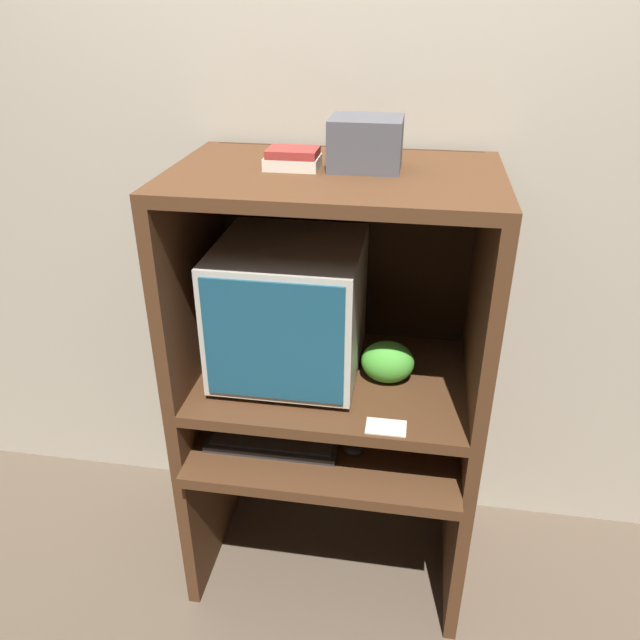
# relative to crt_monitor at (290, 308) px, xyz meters

# --- Properties ---
(ground_plane) EXTENTS (12.00, 12.00, 0.00)m
(ground_plane) POSITION_rel_crt_monitor_xyz_m (0.14, -0.31, -1.02)
(ground_plane) COLOR brown
(wall_back) EXTENTS (6.00, 0.06, 2.60)m
(wall_back) POSITION_rel_crt_monitor_xyz_m (0.14, 0.34, 0.28)
(wall_back) COLOR #B2A893
(wall_back) RESTS_ON ground_plane
(desk_base) EXTENTS (0.91, 0.65, 0.61)m
(desk_base) POSITION_rel_crt_monitor_xyz_m (0.14, -0.06, -0.63)
(desk_base) COLOR #4C2D19
(desk_base) RESTS_ON ground_plane
(desk_monitor_shelf) EXTENTS (0.91, 0.60, 0.19)m
(desk_monitor_shelf) POSITION_rel_crt_monitor_xyz_m (0.14, -0.01, -0.26)
(desk_monitor_shelf) COLOR #4C2D19
(desk_monitor_shelf) RESTS_ON desk_base
(hutch_upper) EXTENTS (0.91, 0.60, 0.66)m
(hutch_upper) POSITION_rel_crt_monitor_xyz_m (0.14, 0.02, 0.21)
(hutch_upper) COLOR #4C2D19
(hutch_upper) RESTS_ON desk_monitor_shelf
(crt_monitor) EXTENTS (0.44, 0.46, 0.43)m
(crt_monitor) POSITION_rel_crt_monitor_xyz_m (0.00, 0.00, 0.00)
(crt_monitor) COLOR beige
(crt_monitor) RESTS_ON desk_monitor_shelf
(keyboard) EXTENTS (0.42, 0.16, 0.03)m
(keyboard) POSITION_rel_crt_monitor_xyz_m (-0.03, -0.16, -0.39)
(keyboard) COLOR #2D2D30
(keyboard) RESTS_ON desk_base
(mouse) EXTENTS (0.06, 0.04, 0.03)m
(mouse) POSITION_rel_crt_monitor_xyz_m (0.23, -0.17, -0.39)
(mouse) COLOR #28282B
(mouse) RESTS_ON desk_base
(snack_bag) EXTENTS (0.16, 0.12, 0.13)m
(snack_bag) POSITION_rel_crt_monitor_xyz_m (0.31, -0.02, -0.15)
(snack_bag) COLOR green
(snack_bag) RESTS_ON desk_monitor_shelf
(book_stack) EXTENTS (0.15, 0.11, 0.06)m
(book_stack) POSITION_rel_crt_monitor_xyz_m (0.02, -0.01, 0.46)
(book_stack) COLOR beige
(book_stack) RESTS_ON hutch_upper
(paper_card) EXTENTS (0.11, 0.07, 0.00)m
(paper_card) POSITION_rel_crt_monitor_xyz_m (0.33, -0.26, -0.22)
(paper_card) COLOR beige
(paper_card) RESTS_ON desk_monitor_shelf
(storage_box) EXTENTS (0.19, 0.16, 0.14)m
(storage_box) POSITION_rel_crt_monitor_xyz_m (0.22, 0.02, 0.50)
(storage_box) COLOR #4C4C51
(storage_box) RESTS_ON hutch_upper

